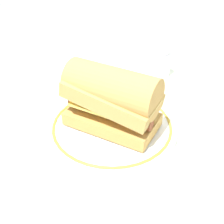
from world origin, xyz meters
TOP-DOWN VIEW (x-y plane):
  - ground_plane at (0.00, 0.00)m, footprint 1.50×1.50m
  - plate at (0.02, -0.00)m, footprint 0.25×0.25m
  - sausage_sandwich at (0.02, -0.00)m, footprint 0.18×0.11m
  - drinking_glass at (0.24, -0.06)m, footprint 0.06×0.06m
  - salt_shaker at (0.01, 0.25)m, footprint 0.03×0.03m

SIDE VIEW (x-z plane):
  - ground_plane at x=0.00m, z-range 0.00..0.00m
  - plate at x=0.02m, z-range 0.00..0.02m
  - salt_shaker at x=0.01m, z-range 0.00..0.08m
  - drinking_glass at x=0.24m, z-range -0.01..0.10m
  - sausage_sandwich at x=0.02m, z-range 0.02..0.14m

